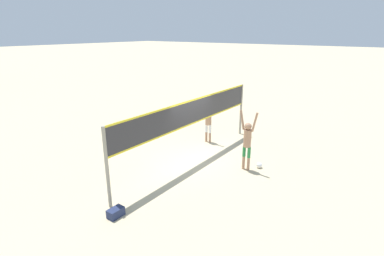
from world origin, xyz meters
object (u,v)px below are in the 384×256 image
at_px(player_blocker, 208,119).
at_px(volleyball, 259,165).
at_px(volleyball_net, 192,116).
at_px(player_spiker, 247,139).
at_px(gear_bag, 116,213).

xyz_separation_m(player_blocker, volleyball, (-1.18, -3.12, -0.99)).
relative_size(volleyball_net, volleyball, 37.53).
bearing_deg(player_spiker, volleyball, -129.98).
bearing_deg(volleyball, gear_bag, 159.99).
xyz_separation_m(volleyball, gear_bag, (-5.33, 1.94, 0.02)).
height_order(player_blocker, gear_bag, player_blocker).
relative_size(player_spiker, gear_bag, 4.95).
height_order(volleyball_net, player_blocker, volleyball_net).
relative_size(volleyball_net, player_spiker, 3.65).
distance_m(player_spiker, volleyball, 1.23).
bearing_deg(player_blocker, player_spiker, -30.23).
relative_size(volleyball, gear_bag, 0.48).
bearing_deg(player_blocker, gear_bag, -79.75).
bearing_deg(gear_bag, player_spiker, -17.89).
bearing_deg(volleyball_net, gear_bag, -173.12).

